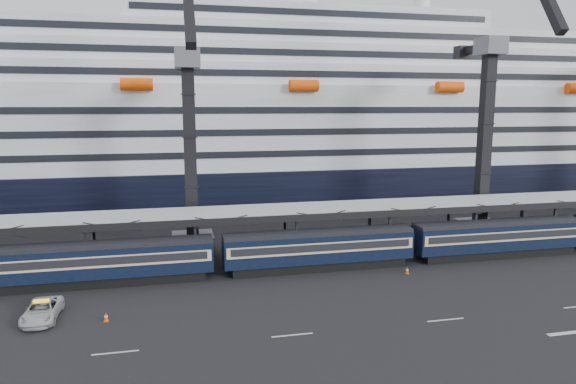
% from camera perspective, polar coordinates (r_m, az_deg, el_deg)
% --- Properties ---
extents(ground, '(260.00, 260.00, 0.00)m').
position_cam_1_polar(ground, '(46.13, 16.80, -11.29)').
color(ground, black).
rests_on(ground, ground).
extents(lane_markings, '(111.00, 4.27, 0.02)m').
position_cam_1_polar(lane_markings, '(46.76, 28.99, -11.81)').
color(lane_markings, beige).
rests_on(lane_markings, ground).
extents(train, '(133.05, 3.00, 4.05)m').
position_cam_1_polar(train, '(52.23, 7.02, -5.95)').
color(train, black).
rests_on(train, ground).
extents(canopy, '(130.00, 6.25, 5.53)m').
position_cam_1_polar(canopy, '(56.81, 10.15, -1.60)').
color(canopy, '#9B9EA3').
rests_on(canopy, ground).
extents(cruise_ship, '(214.09, 28.84, 34.00)m').
position_cam_1_polar(cruise_ship, '(85.94, 1.30, 7.05)').
color(cruise_ship, black).
rests_on(cruise_ship, ground).
extents(crane_dark_near, '(4.50, 17.75, 35.08)m').
position_cam_1_polar(crane_dark_near, '(56.11, -10.84, 5.13)').
color(crane_dark_near, '#4F5257').
rests_on(crane_dark_near, ground).
extents(crane_dark_mid, '(4.50, 18.24, 39.64)m').
position_cam_1_polar(crane_dark_mid, '(66.16, 21.28, 6.54)').
color(crane_dark_mid, '#4F5257').
rests_on(crane_dark_mid, ground).
extents(pickup_truck, '(2.39, 5.14, 1.43)m').
position_cam_1_polar(pickup_truck, '(44.18, -25.66, -11.80)').
color(pickup_truck, '#B2B6B9').
rests_on(pickup_truck, ground).
extents(traffic_cone_c, '(0.36, 0.36, 0.72)m').
position_cam_1_polar(traffic_cone_c, '(42.18, -19.56, -12.93)').
color(traffic_cone_c, '#FF5108').
rests_on(traffic_cone_c, ground).
extents(traffic_cone_d, '(0.35, 0.35, 0.69)m').
position_cam_1_polar(traffic_cone_d, '(51.65, 13.10, -8.46)').
color(traffic_cone_d, '#FF5108').
rests_on(traffic_cone_d, ground).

